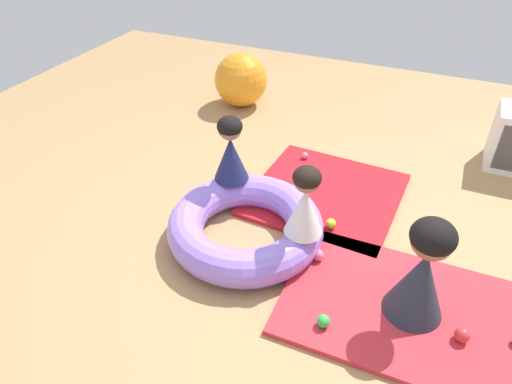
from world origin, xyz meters
TOP-DOWN VIEW (x-y plane):
  - ground_plane at (0.00, 0.00)m, footprint 8.00×8.00m
  - gym_mat_center_rear at (0.31, 0.76)m, footprint 1.26×1.27m
  - gym_mat_front at (1.17, -0.24)m, footprint 1.62×1.04m
  - inflatable_cushion at (-0.09, -0.01)m, footprint 1.17×1.17m
  - child_in_white at (0.36, -0.05)m, footprint 0.29×0.29m
  - child_in_navy at (-0.38, 0.35)m, footprint 0.39×0.39m
  - adult_seated at (1.17, -0.24)m, footprint 0.52×0.52m
  - play_ball_pink at (0.49, -0.05)m, footprint 0.08×0.08m
  - play_ball_red at (1.47, -0.36)m, footprint 0.09×0.09m
  - play_ball_green at (0.69, -0.58)m, footprint 0.08×0.08m
  - play_ball_teal at (0.16, 0.50)m, footprint 0.07×0.07m
  - play_ball_orange at (-0.01, 0.49)m, footprint 0.06×0.06m
  - play_ball_yellow at (0.48, 0.32)m, footprint 0.08×0.08m
  - play_ball_pink_second at (-0.03, 1.21)m, footprint 0.06×0.06m
  - exercise_ball_large at (-1.12, 2.12)m, footprint 0.60×0.60m

SIDE VIEW (x-z plane):
  - ground_plane at x=0.00m, z-range 0.00..0.00m
  - gym_mat_center_rear at x=0.31m, z-range 0.00..0.04m
  - gym_mat_front at x=1.17m, z-range 0.00..0.04m
  - play_ball_orange at x=-0.01m, z-range 0.04..0.10m
  - play_ball_pink_second at x=-0.03m, z-range 0.04..0.10m
  - play_ball_teal at x=0.16m, z-range 0.04..0.11m
  - play_ball_green at x=0.69m, z-range 0.04..0.12m
  - play_ball_pink at x=0.49m, z-range 0.04..0.12m
  - play_ball_yellow at x=0.48m, z-range 0.04..0.12m
  - play_ball_red at x=1.47m, z-range 0.04..0.13m
  - inflatable_cushion at x=-0.09m, z-range 0.00..0.27m
  - exercise_ball_large at x=-1.12m, z-range 0.00..0.60m
  - adult_seated at x=1.17m, z-range 0.03..0.76m
  - child_in_white at x=0.36m, z-range 0.26..0.79m
  - child_in_navy at x=-0.38m, z-range 0.26..0.80m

